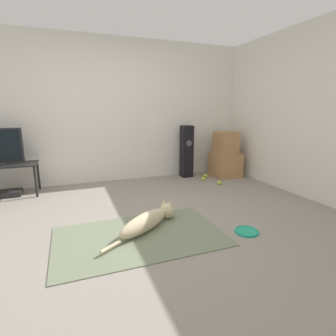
{
  "coord_description": "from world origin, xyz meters",
  "views": [
    {
      "loc": [
        -0.73,
        -2.77,
        1.32
      ],
      "look_at": [
        0.64,
        0.82,
        0.45
      ],
      "focal_mm": 28.0,
      "sensor_mm": 36.0,
      "label": 1
    }
  ],
  "objects_px": {
    "dog": "(149,220)",
    "tennis_ball_loose_on_carpet": "(203,178)",
    "cardboard_box_lower": "(225,165)",
    "cardboard_box_upper": "(226,143)",
    "floor_speaker": "(187,151)",
    "tennis_ball_near_speaker": "(206,176)",
    "game_console": "(9,193)",
    "frisbee": "(246,231)",
    "tennis_ball_by_boxes": "(219,183)"
  },
  "relations": [
    {
      "from": "tennis_ball_loose_on_carpet",
      "to": "frisbee",
      "type": "bearing_deg",
      "value": -105.91
    },
    {
      "from": "floor_speaker",
      "to": "tennis_ball_near_speaker",
      "type": "relative_size",
      "value": 15.27
    },
    {
      "from": "cardboard_box_upper",
      "to": "tennis_ball_loose_on_carpet",
      "type": "relative_size",
      "value": 6.45
    },
    {
      "from": "floor_speaker",
      "to": "tennis_ball_by_boxes",
      "type": "xyz_separation_m",
      "value": [
        0.3,
        -0.75,
        -0.47
      ]
    },
    {
      "from": "tennis_ball_by_boxes",
      "to": "tennis_ball_near_speaker",
      "type": "distance_m",
      "value": 0.53
    },
    {
      "from": "tennis_ball_near_speaker",
      "to": "tennis_ball_loose_on_carpet",
      "type": "bearing_deg",
      "value": -129.84
    },
    {
      "from": "tennis_ball_loose_on_carpet",
      "to": "tennis_ball_near_speaker",
      "type": "bearing_deg",
      "value": 50.16
    },
    {
      "from": "cardboard_box_upper",
      "to": "tennis_ball_by_boxes",
      "type": "distance_m",
      "value": 0.92
    },
    {
      "from": "dog",
      "to": "tennis_ball_loose_on_carpet",
      "type": "relative_size",
      "value": 14.67
    },
    {
      "from": "cardboard_box_lower",
      "to": "tennis_ball_loose_on_carpet",
      "type": "xyz_separation_m",
      "value": [
        -0.55,
        -0.13,
        -0.2
      ]
    },
    {
      "from": "frisbee",
      "to": "tennis_ball_by_boxes",
      "type": "relative_size",
      "value": 3.9
    },
    {
      "from": "tennis_ball_loose_on_carpet",
      "to": "tennis_ball_by_boxes",
      "type": "bearing_deg",
      "value": -71.25
    },
    {
      "from": "floor_speaker",
      "to": "game_console",
      "type": "relative_size",
      "value": 2.93
    },
    {
      "from": "dog",
      "to": "game_console",
      "type": "bearing_deg",
      "value": 131.9
    },
    {
      "from": "dog",
      "to": "cardboard_box_upper",
      "type": "xyz_separation_m",
      "value": [
        2.11,
        1.76,
        0.56
      ]
    },
    {
      "from": "cardboard_box_lower",
      "to": "game_console",
      "type": "height_order",
      "value": "cardboard_box_lower"
    },
    {
      "from": "dog",
      "to": "tennis_ball_by_boxes",
      "type": "distance_m",
      "value": 2.1
    },
    {
      "from": "cardboard_box_upper",
      "to": "floor_speaker",
      "type": "bearing_deg",
      "value": 161.21
    },
    {
      "from": "cardboard_box_lower",
      "to": "tennis_ball_loose_on_carpet",
      "type": "relative_size",
      "value": 7.69
    },
    {
      "from": "cardboard_box_upper",
      "to": "dog",
      "type": "bearing_deg",
      "value": -140.13
    },
    {
      "from": "floor_speaker",
      "to": "tennis_ball_by_boxes",
      "type": "distance_m",
      "value": 0.93
    },
    {
      "from": "dog",
      "to": "tennis_ball_near_speaker",
      "type": "bearing_deg",
      "value": 46.52
    },
    {
      "from": "tennis_ball_near_speaker",
      "to": "dog",
      "type": "bearing_deg",
      "value": -133.48
    },
    {
      "from": "tennis_ball_by_boxes",
      "to": "dog",
      "type": "bearing_deg",
      "value": -143.1
    },
    {
      "from": "frisbee",
      "to": "floor_speaker",
      "type": "bearing_deg",
      "value": 80.52
    },
    {
      "from": "cardboard_box_upper",
      "to": "tennis_ball_loose_on_carpet",
      "type": "height_order",
      "value": "cardboard_box_upper"
    },
    {
      "from": "cardboard_box_lower",
      "to": "tennis_ball_loose_on_carpet",
      "type": "distance_m",
      "value": 0.6
    },
    {
      "from": "tennis_ball_near_speaker",
      "to": "game_console",
      "type": "distance_m",
      "value": 3.4
    },
    {
      "from": "frisbee",
      "to": "cardboard_box_upper",
      "type": "distance_m",
      "value": 2.58
    },
    {
      "from": "dog",
      "to": "floor_speaker",
      "type": "bearing_deg",
      "value": 55.56
    },
    {
      "from": "floor_speaker",
      "to": "tennis_ball_loose_on_carpet",
      "type": "xyz_separation_m",
      "value": [
        0.18,
        -0.39,
        -0.47
      ]
    },
    {
      "from": "tennis_ball_near_speaker",
      "to": "floor_speaker",
      "type": "bearing_deg",
      "value": 145.39
    },
    {
      "from": "cardboard_box_upper",
      "to": "game_console",
      "type": "distance_m",
      "value": 3.86
    },
    {
      "from": "cardboard_box_upper",
      "to": "tennis_ball_near_speaker",
      "type": "distance_m",
      "value": 0.76
    },
    {
      "from": "tennis_ball_near_speaker",
      "to": "tennis_ball_loose_on_carpet",
      "type": "height_order",
      "value": "same"
    },
    {
      "from": "frisbee",
      "to": "game_console",
      "type": "relative_size",
      "value": 0.75
    },
    {
      "from": "floor_speaker",
      "to": "game_console",
      "type": "height_order",
      "value": "floor_speaker"
    },
    {
      "from": "dog",
      "to": "tennis_ball_loose_on_carpet",
      "type": "bearing_deg",
      "value": 46.17
    },
    {
      "from": "cardboard_box_lower",
      "to": "frisbee",
      "type": "bearing_deg",
      "value": -117.4
    },
    {
      "from": "dog",
      "to": "tennis_ball_loose_on_carpet",
      "type": "height_order",
      "value": "dog"
    },
    {
      "from": "game_console",
      "to": "cardboard_box_lower",
      "type": "bearing_deg",
      "value": -2.09
    },
    {
      "from": "game_console",
      "to": "dog",
      "type": "bearing_deg",
      "value": -48.1
    },
    {
      "from": "cardboard_box_lower",
      "to": "cardboard_box_upper",
      "type": "bearing_deg",
      "value": 105.9
    },
    {
      "from": "cardboard_box_lower",
      "to": "tennis_ball_by_boxes",
      "type": "relative_size",
      "value": 7.69
    },
    {
      "from": "tennis_ball_by_boxes",
      "to": "floor_speaker",
      "type": "bearing_deg",
      "value": 112.08
    },
    {
      "from": "dog",
      "to": "cardboard_box_lower",
      "type": "distance_m",
      "value": 2.75
    },
    {
      "from": "dog",
      "to": "frisbee",
      "type": "relative_size",
      "value": 3.77
    },
    {
      "from": "cardboard_box_upper",
      "to": "floor_speaker",
      "type": "relative_size",
      "value": 0.42
    },
    {
      "from": "floor_speaker",
      "to": "tennis_ball_by_boxes",
      "type": "bearing_deg",
      "value": -67.92
    },
    {
      "from": "cardboard_box_lower",
      "to": "tennis_ball_loose_on_carpet",
      "type": "height_order",
      "value": "cardboard_box_lower"
    }
  ]
}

